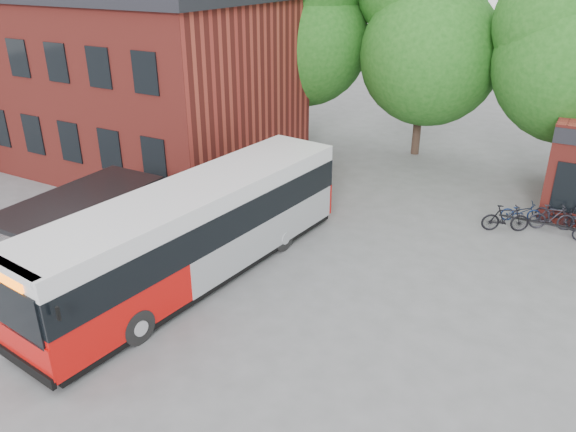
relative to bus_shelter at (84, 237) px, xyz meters
The scene contains 12 objects.
ground 4.83m from the bus_shelter, 12.53° to the left, with size 100.00×100.00×0.00m, color #5D5D5F.
station_building 13.42m from the bus_shelter, 130.36° to the left, with size 18.40×10.40×8.50m, color maroon, non-canonical shape.
bus_shelter is the anchor object (origin of this frame).
bike_rail 17.67m from the bus_shelter, 38.61° to the left, with size 5.20×0.10×0.38m, color #252528, non-canonical shape.
tree_0 17.54m from the bus_shelter, 95.04° to the left, with size 7.92×7.92×11.00m, color #1A4E14, non-canonical shape.
tree_1 19.19m from the bus_shelter, 73.01° to the left, with size 7.92×7.92×10.40m, color #1A4E14, non-canonical shape.
tree_2 21.49m from the bus_shelter, 53.67° to the left, with size 7.92×7.92×11.00m, color #1A4E14, non-canonical shape.
city_bus 3.68m from the bus_shelter, 29.03° to the left, with size 2.68×12.58×3.20m, color red, non-canonical shape.
bicycle_0 16.65m from the bus_shelter, 44.29° to the left, with size 0.54×1.56×0.82m, color #0F214B.
bicycle_1 15.48m from the bus_shelter, 41.88° to the left, with size 0.51×1.81×1.09m, color black.
bicycle_2 17.80m from the bus_shelter, 41.67° to the left, with size 0.64×1.84×0.96m, color black.
bicycle_3 17.34m from the bus_shelter, 40.97° to the left, with size 0.49×1.72×1.03m, color #222128.
Camera 1 is at (9.25, -12.00, 9.66)m, focal length 35.00 mm.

